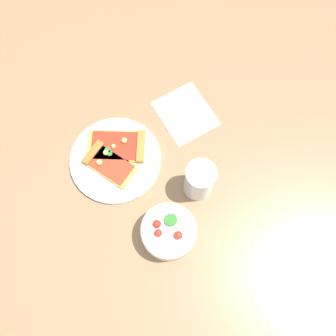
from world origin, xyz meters
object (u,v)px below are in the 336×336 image
salad_bowl (170,231)px  paper_napkin (187,113)px  plate (117,159)px  pizza_slice_near (108,161)px  pizza_slice_far (122,146)px  soda_glass (200,181)px

salad_bowl → paper_napkin: bearing=-29.5°
plate → pizza_slice_near: 0.03m
salad_bowl → paper_napkin: 0.35m
pizza_slice_far → paper_napkin: (0.04, -0.21, -0.02)m
soda_glass → paper_napkin: bearing=-14.0°
plate → soda_glass: soda_glass is taller
soda_glass → salad_bowl: bearing=126.8°
pizza_slice_near → soda_glass: soda_glass is taller
pizza_slice_far → soda_glass: soda_glass is taller
salad_bowl → paper_napkin: (0.30, -0.17, -0.04)m
pizza_slice_far → paper_napkin: size_ratio=1.12×
pizza_slice_near → paper_napkin: pizza_slice_near is taller
plate → soda_glass: (-0.15, -0.18, 0.05)m
pizza_slice_far → salad_bowl: (-0.27, -0.04, 0.02)m
soda_glass → pizza_slice_far: bearing=40.6°
pizza_slice_near → pizza_slice_far: (0.03, -0.05, -0.00)m
plate → soda_glass: bearing=-130.4°
pizza_slice_far → salad_bowl: salad_bowl is taller
plate → paper_napkin: (0.06, -0.23, -0.01)m
pizza_slice_near → pizza_slice_far: bearing=-58.8°
salad_bowl → soda_glass: size_ratio=1.10×
salad_bowl → plate: bearing=14.2°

